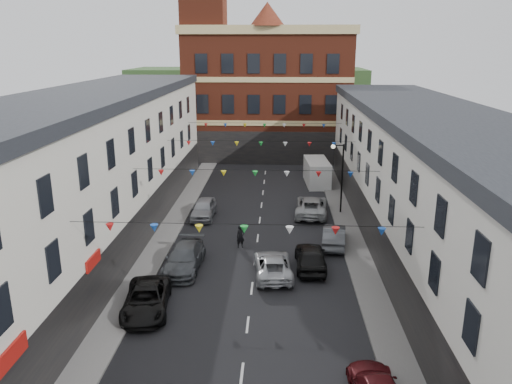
% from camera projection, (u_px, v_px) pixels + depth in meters
% --- Properties ---
extents(ground, '(160.00, 160.00, 0.00)m').
position_uv_depth(ground, '(252.00, 288.00, 29.36)').
color(ground, black).
rests_on(ground, ground).
extents(pavement_left, '(1.80, 64.00, 0.15)m').
position_uv_depth(pavement_left, '(145.00, 270.00, 31.56)').
color(pavement_left, '#605E5B').
rests_on(pavement_left, ground).
extents(pavement_right, '(1.80, 64.00, 0.15)m').
position_uv_depth(pavement_right, '(364.00, 275.00, 30.95)').
color(pavement_right, '#605E5B').
rests_on(pavement_right, ground).
extents(terrace_left, '(8.40, 56.00, 10.70)m').
position_uv_depth(terrace_left, '(53.00, 194.00, 29.34)').
color(terrace_left, silver).
rests_on(terrace_left, ground).
extents(terrace_right, '(8.40, 56.00, 9.70)m').
position_uv_depth(terrace_right, '(459.00, 208.00, 28.43)').
color(terrace_right, beige).
rests_on(terrace_right, ground).
extents(civic_building, '(20.60, 13.30, 18.50)m').
position_uv_depth(civic_building, '(268.00, 92.00, 63.45)').
color(civic_building, maroon).
rests_on(civic_building, ground).
extents(clock_tower, '(5.60, 5.60, 30.00)m').
position_uv_depth(clock_tower, '(204.00, 35.00, 59.04)').
color(clock_tower, maroon).
rests_on(clock_tower, ground).
extents(distant_hill, '(40.00, 14.00, 10.00)m').
position_uv_depth(distant_hill, '(248.00, 98.00, 87.57)').
color(distant_hill, '#294922').
rests_on(distant_hill, ground).
extents(street_lamp, '(1.10, 0.36, 6.00)m').
position_uv_depth(street_lamp, '(340.00, 169.00, 41.39)').
color(street_lamp, black).
rests_on(street_lamp, ground).
extents(car_left_c, '(2.92, 5.25, 1.39)m').
position_uv_depth(car_left_c, '(146.00, 299.00, 26.66)').
color(car_left_c, black).
rests_on(car_left_c, ground).
extents(car_left_d, '(2.28, 5.31, 1.52)m').
position_uv_depth(car_left_d, '(184.00, 258.00, 31.68)').
color(car_left_d, '#484C50').
rests_on(car_left_d, ground).
extents(car_left_e, '(1.87, 4.53, 1.53)m').
position_uv_depth(car_left_e, '(204.00, 209.00, 41.32)').
color(car_left_e, gray).
rests_on(car_left_e, ground).
extents(car_right_d, '(1.95, 4.70, 1.59)m').
position_uv_depth(car_right_d, '(311.00, 257.00, 31.82)').
color(car_right_d, black).
rests_on(car_right_d, ground).
extents(car_right_e, '(2.10, 4.60, 1.46)m').
position_uv_depth(car_right_e, '(334.00, 236.00, 35.48)').
color(car_right_e, '#4F5357').
rests_on(car_right_e, ground).
extents(car_right_f, '(3.06, 5.82, 1.56)m').
position_uv_depth(car_right_f, '(311.00, 206.00, 41.99)').
color(car_right_f, '#A8ABAD').
rests_on(car_right_f, ground).
extents(moving_car, '(2.65, 5.02, 1.35)m').
position_uv_depth(moving_car, '(273.00, 265.00, 30.89)').
color(moving_car, '#B5B8BD').
rests_on(moving_car, ground).
extents(white_van, '(2.53, 5.79, 2.50)m').
position_uv_depth(white_van, '(317.00, 172.00, 51.26)').
color(white_van, silver).
rests_on(white_van, ground).
extents(pedestrian, '(0.70, 0.59, 1.64)m').
position_uv_depth(pedestrian, '(241.00, 237.00, 35.08)').
color(pedestrian, black).
rests_on(pedestrian, ground).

